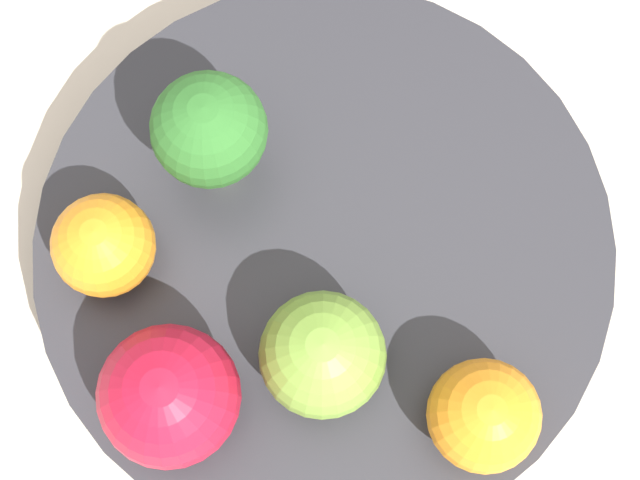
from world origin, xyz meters
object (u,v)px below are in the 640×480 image
object	(u,v)px
bowl	(320,256)
apple_green	(320,355)
apple_red	(165,396)
orange_back	(479,416)
orange_front	(99,245)
broccoli	(205,132)

from	to	relation	value
bowl	apple_green	world-z (taller)	apple_green
apple_red	orange_back	xyz separation A→B (m)	(0.01, 0.12, -0.01)
bowl	apple_red	world-z (taller)	apple_red
apple_green	orange_back	xyz separation A→B (m)	(0.02, 0.06, -0.00)
apple_red	orange_front	xyz separation A→B (m)	(-0.06, -0.03, -0.01)
orange_front	orange_back	distance (m)	0.17
apple_green	orange_front	world-z (taller)	apple_green
broccoli	apple_green	bearing A→B (deg)	28.68
orange_front	orange_back	xyz separation A→B (m)	(0.07, 0.16, 0.00)
bowl	orange_front	distance (m)	0.10
orange_back	broccoli	bearing A→B (deg)	-134.84
bowl	apple_red	xyz separation A→B (m)	(0.07, -0.06, 0.05)
broccoli	apple_red	bearing A→B (deg)	-6.85
apple_green	orange_back	distance (m)	0.07
apple_red	apple_green	xyz separation A→B (m)	(-0.02, 0.06, -0.00)
broccoli	orange_back	bearing A→B (deg)	45.16
bowl	orange_back	distance (m)	0.11
bowl	orange_front	bearing A→B (deg)	-85.74
apple_green	apple_red	bearing A→B (deg)	-73.77
orange_back	apple_red	bearing A→B (deg)	-92.36
broccoli	orange_front	size ratio (longest dim) A/B	1.56
broccoli	apple_red	distance (m)	0.11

